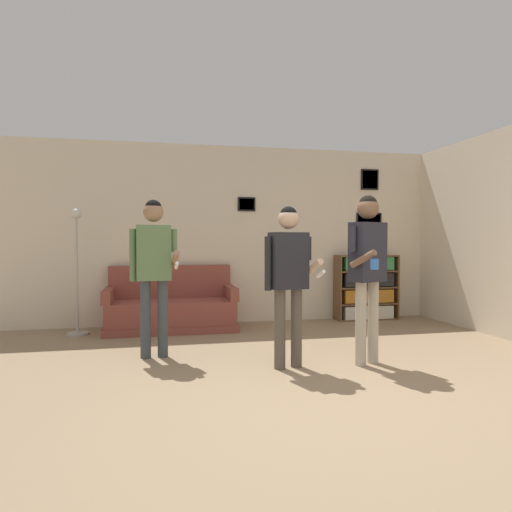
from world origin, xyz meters
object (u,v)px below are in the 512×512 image
object	(u,v)px
floor_lamp	(77,270)
person_player_foreground_center	(288,270)
person_player_foreground_left	(154,261)
bookshelf	(366,287)
couch	(171,309)
person_watcher_holding_cup	(368,260)

from	to	relation	value
floor_lamp	person_player_foreground_center	xyz separation A→B (m)	(2.31, -2.11, 0.10)
person_player_foreground_left	person_player_foreground_center	size ratio (longest dim) A/B	1.06
bookshelf	floor_lamp	size ratio (longest dim) A/B	0.61
bookshelf	couch	bearing A→B (deg)	-176.34
bookshelf	person_player_foreground_left	distance (m)	3.75
bookshelf	person_player_foreground_center	xyz separation A→B (m)	(-1.99, -2.42, 0.46)
couch	person_player_foreground_center	size ratio (longest dim) A/B	1.14
floor_lamp	couch	bearing A→B (deg)	5.13
floor_lamp	person_player_foreground_center	distance (m)	3.13
person_player_foreground_center	person_watcher_holding_cup	distance (m)	0.83
person_watcher_holding_cup	couch	bearing A→B (deg)	130.05
person_player_foreground_center	couch	bearing A→B (deg)	115.85
floor_lamp	person_watcher_holding_cup	bearing A→B (deg)	-34.43
person_player_foreground_center	person_watcher_holding_cup	bearing A→B (deg)	-2.53
floor_lamp	person_player_foreground_center	world-z (taller)	floor_lamp
bookshelf	person_player_foreground_left	xyz separation A→B (m)	(-3.29, -1.73, 0.53)
couch	person_player_foreground_center	xyz separation A→B (m)	(1.08, -2.22, 0.67)
person_watcher_holding_cup	person_player_foreground_center	bearing A→B (deg)	177.47
couch	person_watcher_holding_cup	distance (m)	3.05
couch	person_watcher_holding_cup	size ratio (longest dim) A/B	1.06
couch	floor_lamp	distance (m)	1.37
couch	person_player_foreground_left	bearing A→B (deg)	-98.19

